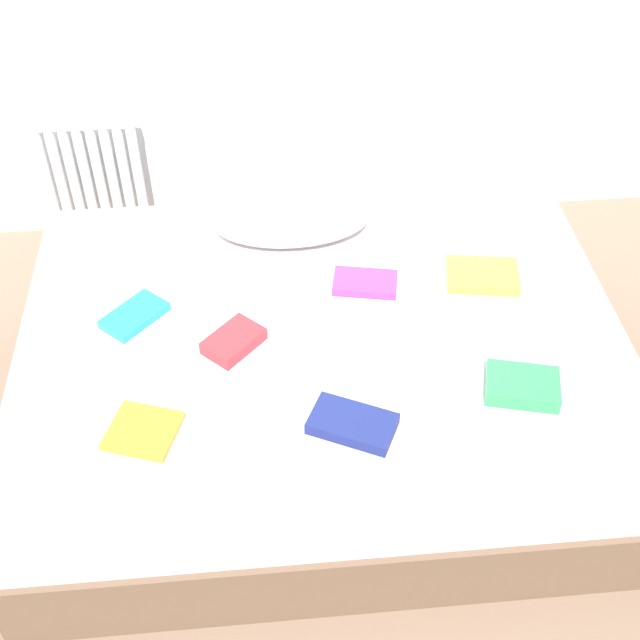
# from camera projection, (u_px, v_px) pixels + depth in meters

# --- Properties ---
(ground_plane) EXTENTS (8.00, 8.00, 0.00)m
(ground_plane) POSITION_uv_depth(u_px,v_px,m) (321.00, 424.00, 3.05)
(ground_plane) COLOR #7F6651
(bed) EXTENTS (2.00, 1.50, 0.50)m
(bed) POSITION_uv_depth(u_px,v_px,m) (321.00, 379.00, 2.88)
(bed) COLOR brown
(bed) RESTS_ON ground
(radiator) EXTENTS (0.44, 0.04, 0.51)m
(radiator) POSITION_uv_depth(u_px,v_px,m) (92.00, 172.00, 3.61)
(radiator) COLOR white
(radiator) RESTS_ON ground
(pillow) EXTENTS (0.57, 0.31, 0.12)m
(pillow) POSITION_uv_depth(u_px,v_px,m) (291.00, 219.00, 3.04)
(pillow) COLOR white
(pillow) RESTS_ON bed
(textbook_teal) EXTENTS (0.23, 0.24, 0.03)m
(textbook_teal) POSITION_uv_depth(u_px,v_px,m) (135.00, 315.00, 2.73)
(textbook_teal) COLOR teal
(textbook_teal) RESTS_ON bed
(textbook_red) EXTENTS (0.22, 0.22, 0.05)m
(textbook_red) POSITION_uv_depth(u_px,v_px,m) (234.00, 341.00, 2.63)
(textbook_red) COLOR red
(textbook_red) RESTS_ON bed
(textbook_green) EXTENTS (0.25, 0.20, 0.05)m
(textbook_green) POSITION_uv_depth(u_px,v_px,m) (522.00, 386.00, 2.48)
(textbook_green) COLOR green
(textbook_green) RESTS_ON bed
(textbook_purple) EXTENTS (0.24, 0.17, 0.03)m
(textbook_purple) POSITION_uv_depth(u_px,v_px,m) (365.00, 283.00, 2.85)
(textbook_purple) COLOR purple
(textbook_purple) RESTS_ON bed
(textbook_orange) EXTENTS (0.24, 0.23, 0.02)m
(textbook_orange) POSITION_uv_depth(u_px,v_px,m) (143.00, 431.00, 2.38)
(textbook_orange) COLOR orange
(textbook_orange) RESTS_ON bed
(textbook_lime) EXTENTS (0.27, 0.20, 0.04)m
(textbook_lime) POSITION_uv_depth(u_px,v_px,m) (482.00, 275.00, 2.87)
(textbook_lime) COLOR #8CC638
(textbook_lime) RESTS_ON bed
(textbook_navy) EXTENTS (0.28, 0.23, 0.04)m
(textbook_navy) POSITION_uv_depth(u_px,v_px,m) (353.00, 424.00, 2.39)
(textbook_navy) COLOR navy
(textbook_navy) RESTS_ON bed
(textbook_white) EXTENTS (0.24, 0.23, 0.03)m
(textbook_white) POSITION_uv_depth(u_px,v_px,m) (346.00, 351.00, 2.61)
(textbook_white) COLOR white
(textbook_white) RESTS_ON bed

